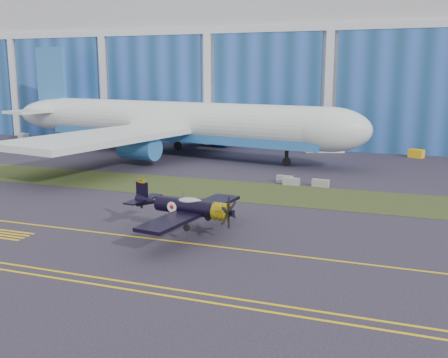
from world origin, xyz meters
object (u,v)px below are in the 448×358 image
(jetliner, at_px, (175,79))
(shipping_container, at_px, (325,144))
(warbird, at_px, (186,207))
(tug, at_px, (416,153))

(jetliner, distance_m, shipping_container, 27.30)
(warbird, height_order, jetliner, jetliner)
(jetliner, distance_m, tug, 39.90)
(warbird, relative_size, jetliner, 0.17)
(jetliner, relative_size, shipping_container, 12.57)
(warbird, height_order, tug, warbird)
(shipping_container, xyz_separation_m, tug, (14.65, -1.32, -0.73))
(warbird, bearing_deg, tug, 78.53)
(warbird, xyz_separation_m, tug, (17.59, 49.36, -1.74))
(tug, bearing_deg, shipping_container, -163.25)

